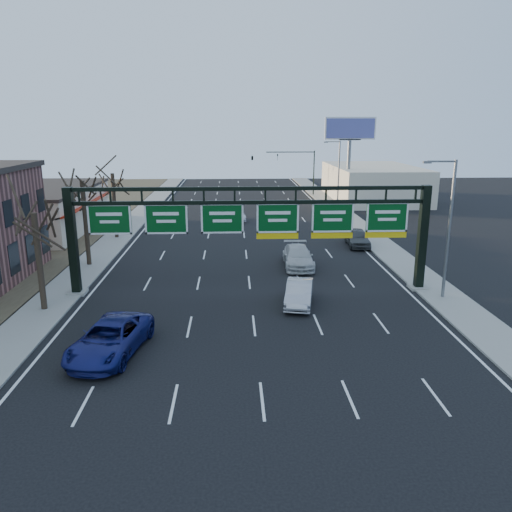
{
  "coord_description": "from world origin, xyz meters",
  "views": [
    {
      "loc": [
        -1.12,
        -24.42,
        11.15
      ],
      "look_at": [
        0.27,
        5.38,
        3.2
      ],
      "focal_mm": 35.0,
      "sensor_mm": 36.0,
      "label": 1
    }
  ],
  "objects_px": {
    "sign_gantry": "(252,225)",
    "car_blue_suv": "(110,339)",
    "car_silver_sedan": "(299,293)",
    "car_white_wagon": "(298,257)"
  },
  "relations": [
    {
      "from": "car_blue_suv",
      "to": "car_white_wagon",
      "type": "relative_size",
      "value": 1.08
    },
    {
      "from": "car_silver_sedan",
      "to": "car_white_wagon",
      "type": "distance_m",
      "value": 8.72
    },
    {
      "from": "sign_gantry",
      "to": "car_blue_suv",
      "type": "xyz_separation_m",
      "value": [
        -7.44,
        -9.31,
        -3.79
      ]
    },
    {
      "from": "car_blue_suv",
      "to": "car_white_wagon",
      "type": "height_order",
      "value": "car_blue_suv"
    },
    {
      "from": "sign_gantry",
      "to": "car_white_wagon",
      "type": "xyz_separation_m",
      "value": [
        3.9,
        5.99,
        -3.82
      ]
    },
    {
      "from": "car_white_wagon",
      "to": "car_silver_sedan",
      "type": "bearing_deg",
      "value": -95.28
    },
    {
      "from": "car_silver_sedan",
      "to": "car_white_wagon",
      "type": "relative_size",
      "value": 0.83
    },
    {
      "from": "sign_gantry",
      "to": "car_silver_sedan",
      "type": "bearing_deg",
      "value": -43.06
    },
    {
      "from": "car_blue_suv",
      "to": "car_white_wagon",
      "type": "bearing_deg",
      "value": 63.99
    },
    {
      "from": "car_white_wagon",
      "to": "car_blue_suv",
      "type": "bearing_deg",
      "value": -124.92
    }
  ]
}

